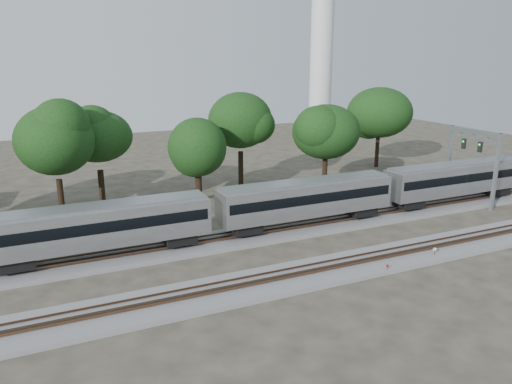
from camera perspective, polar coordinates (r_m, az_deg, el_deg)
ground at (r=44.24m, az=2.88°, el=-7.71°), size 160.00×160.00×0.00m
track_far at (r=49.18m, az=-0.35°, el=-5.01°), size 160.00×5.00×0.73m
track_near at (r=40.96m, az=5.49°, el=-9.42°), size 160.00×5.00×0.73m
train at (r=56.52m, az=14.79°, el=0.59°), size 117.33×3.36×4.95m
switch_stand_red at (r=42.53m, az=14.77°, el=-8.39°), size 0.28×0.05×0.89m
switch_stand_white at (r=46.81m, az=19.73°, el=-6.44°), size 0.33×0.12×1.04m
switch_lever at (r=42.88m, az=14.37°, el=-8.77°), size 0.54×0.38×0.30m
signal_gantry at (r=64.28m, az=23.55°, el=4.44°), size 0.62×7.39×8.99m
tree_2 at (r=55.33m, az=-22.00°, el=5.45°), size 9.02×9.02×12.72m
tree_3 at (r=59.27m, az=-17.67°, el=6.07°), size 8.64×8.64×12.18m
tree_4 at (r=60.10m, az=-6.72°, el=5.08°), size 6.83×6.83×9.63m
tree_5 at (r=66.27m, az=-1.80°, el=8.17°), size 9.18×9.18×12.94m
tree_6 at (r=64.84m, az=8.03°, el=6.81°), size 7.98×7.98×11.25m
tree_7 at (r=81.18m, az=13.94°, el=8.80°), size 8.80×8.80×12.40m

